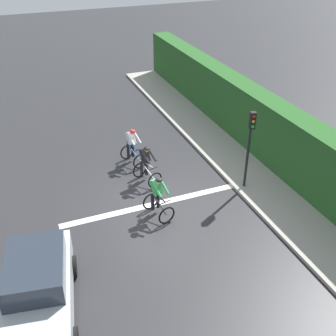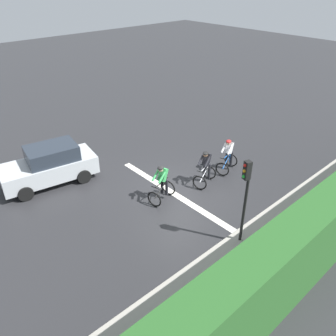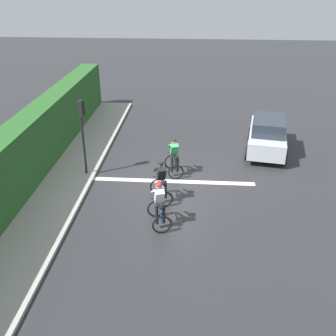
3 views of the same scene
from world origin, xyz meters
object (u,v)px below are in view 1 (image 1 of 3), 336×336
cyclist_lead (132,147)px  cyclist_second (146,165)px  car_silver (38,289)px  cyclist_mid (158,197)px  traffic_light_near_crossing (250,139)px

cyclist_lead → cyclist_second: (0.07, -1.64, 0.00)m
cyclist_lead → cyclist_second: 1.64m
car_silver → cyclist_mid: bearing=32.4°
car_silver → traffic_light_near_crossing: size_ratio=1.30×
car_silver → traffic_light_near_crossing: bearing=20.7°
cyclist_lead → cyclist_mid: same height
cyclist_lead → cyclist_mid: (-0.28, -3.89, 0.00)m
cyclist_mid → traffic_light_near_crossing: traffic_light_near_crossing is taller
cyclist_second → traffic_light_near_crossing: traffic_light_near_crossing is taller
traffic_light_near_crossing → cyclist_mid: bearing=-175.6°
cyclist_mid → car_silver: bearing=-147.6°
cyclist_lead → cyclist_mid: bearing=-94.1°
cyclist_mid → traffic_light_near_crossing: (3.78, 0.29, 1.43)m
traffic_light_near_crossing → cyclist_lead: bearing=134.2°
cyclist_second → traffic_light_near_crossing: size_ratio=0.50×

